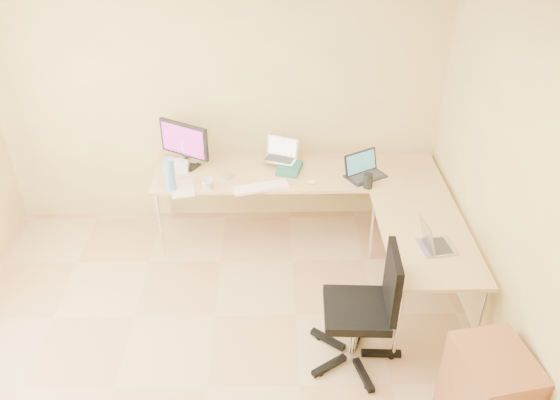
{
  "coord_description": "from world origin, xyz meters",
  "views": [
    {
      "loc": [
        0.48,
        -2.72,
        3.38
      ],
      "look_at": [
        0.55,
        1.1,
        0.9
      ],
      "focal_mm": 36.34,
      "sensor_mm": 36.0,
      "label": 1
    }
  ],
  "objects_px": {
    "laptop_black": "(366,166)",
    "cabinet": "(487,395)",
    "desk_return": "(420,270)",
    "water_bottle": "(170,174)",
    "desk_main": "(297,204)",
    "monitor": "(185,145)",
    "mug": "(208,184)",
    "keyboard": "(261,187)",
    "office_chair": "(356,309)",
    "desk_fan": "(194,148)",
    "laptop_return": "(439,237)",
    "laptop_center": "(280,150)"
  },
  "relations": [
    {
      "from": "laptop_black",
      "to": "cabinet",
      "type": "relative_size",
      "value": 0.49
    },
    {
      "from": "desk_return",
      "to": "water_bottle",
      "type": "xyz_separation_m",
      "value": [
        -2.1,
        0.7,
        0.52
      ]
    },
    {
      "from": "desk_main",
      "to": "laptop_black",
      "type": "distance_m",
      "value": 0.79
    },
    {
      "from": "desk_main",
      "to": "cabinet",
      "type": "height_order",
      "value": "desk_main"
    },
    {
      "from": "desk_main",
      "to": "monitor",
      "type": "relative_size",
      "value": 5.11
    },
    {
      "from": "desk_return",
      "to": "mug",
      "type": "height_order",
      "value": "mug"
    },
    {
      "from": "desk_return",
      "to": "laptop_black",
      "type": "relative_size",
      "value": 3.7
    },
    {
      "from": "desk_main",
      "to": "keyboard",
      "type": "xyz_separation_m",
      "value": [
        -0.34,
        -0.3,
        0.38
      ]
    },
    {
      "from": "office_chair",
      "to": "cabinet",
      "type": "relative_size",
      "value": 1.41
    },
    {
      "from": "desk_fan",
      "to": "office_chair",
      "type": "distance_m",
      "value": 2.26
    },
    {
      "from": "desk_main",
      "to": "laptop_black",
      "type": "xyz_separation_m",
      "value": [
        0.62,
        -0.11,
        0.48
      ]
    },
    {
      "from": "mug",
      "to": "cabinet",
      "type": "distance_m",
      "value": 2.77
    },
    {
      "from": "desk_return",
      "to": "cabinet",
      "type": "relative_size",
      "value": 1.82
    },
    {
      "from": "monitor",
      "to": "office_chair",
      "type": "height_order",
      "value": "monitor"
    },
    {
      "from": "keyboard",
      "to": "cabinet",
      "type": "height_order",
      "value": "keyboard"
    },
    {
      "from": "keyboard",
      "to": "office_chair",
      "type": "height_order",
      "value": "office_chair"
    },
    {
      "from": "desk_fan",
      "to": "office_chair",
      "type": "xyz_separation_m",
      "value": [
        1.34,
        -1.78,
        -0.38
      ]
    },
    {
      "from": "laptop_return",
      "to": "cabinet",
      "type": "distance_m",
      "value": 1.17
    },
    {
      "from": "laptop_black",
      "to": "keyboard",
      "type": "distance_m",
      "value": 0.98
    },
    {
      "from": "monitor",
      "to": "laptop_return",
      "type": "distance_m",
      "value": 2.44
    },
    {
      "from": "monitor",
      "to": "laptop_return",
      "type": "bearing_deg",
      "value": -1.74
    },
    {
      "from": "keyboard",
      "to": "laptop_return",
      "type": "xyz_separation_m",
      "value": [
        1.35,
        -0.88,
        0.09
      ]
    },
    {
      "from": "desk_return",
      "to": "desk_fan",
      "type": "height_order",
      "value": "desk_fan"
    },
    {
      "from": "monitor",
      "to": "cabinet",
      "type": "xyz_separation_m",
      "value": [
        2.17,
        -2.37,
        -0.59
      ]
    },
    {
      "from": "mug",
      "to": "desk_fan",
      "type": "bearing_deg",
      "value": 108.78
    },
    {
      "from": "laptop_center",
      "to": "office_chair",
      "type": "height_order",
      "value": "office_chair"
    },
    {
      "from": "laptop_center",
      "to": "office_chair",
      "type": "bearing_deg",
      "value": -51.84
    },
    {
      "from": "laptop_black",
      "to": "desk_fan",
      "type": "bearing_deg",
      "value": 139.11
    },
    {
      "from": "keyboard",
      "to": "desk_fan",
      "type": "height_order",
      "value": "desk_fan"
    },
    {
      "from": "laptop_black",
      "to": "laptop_return",
      "type": "xyz_separation_m",
      "value": [
        0.39,
        -1.07,
        -0.01
      ]
    },
    {
      "from": "laptop_center",
      "to": "water_bottle",
      "type": "relative_size",
      "value": 1.01
    },
    {
      "from": "laptop_black",
      "to": "desk_main",
      "type": "bearing_deg",
      "value": 140.01
    },
    {
      "from": "laptop_center",
      "to": "mug",
      "type": "xyz_separation_m",
      "value": [
        -0.65,
        -0.44,
        -0.1
      ]
    },
    {
      "from": "desk_main",
      "to": "desk_fan",
      "type": "bearing_deg",
      "value": 168.4
    },
    {
      "from": "desk_return",
      "to": "mug",
      "type": "distance_m",
      "value": 1.96
    },
    {
      "from": "desk_return",
      "to": "monitor",
      "type": "bearing_deg",
      "value": 150.85
    },
    {
      "from": "laptop_return",
      "to": "office_chair",
      "type": "xyz_separation_m",
      "value": [
        -0.65,
        -0.41,
        -0.33
      ]
    },
    {
      "from": "keyboard",
      "to": "desk_fan",
      "type": "xyz_separation_m",
      "value": [
        -0.64,
        0.5,
        0.14
      ]
    },
    {
      "from": "water_bottle",
      "to": "laptop_center",
      "type": "bearing_deg",
      "value": 24.46
    },
    {
      "from": "laptop_return",
      "to": "desk_fan",
      "type": "bearing_deg",
      "value": 47.11
    },
    {
      "from": "water_bottle",
      "to": "desk_fan",
      "type": "height_order",
      "value": "water_bottle"
    },
    {
      "from": "keyboard",
      "to": "office_chair",
      "type": "xyz_separation_m",
      "value": [
        0.7,
        -1.29,
        -0.24
      ]
    },
    {
      "from": "desk_fan",
      "to": "laptop_return",
      "type": "relative_size",
      "value": 0.98
    },
    {
      "from": "keyboard",
      "to": "monitor",
      "type": "bearing_deg",
      "value": 132.71
    },
    {
      "from": "desk_fan",
      "to": "laptop_return",
      "type": "distance_m",
      "value": 2.42
    },
    {
      "from": "water_bottle",
      "to": "laptop_return",
      "type": "distance_m",
      "value": 2.31
    },
    {
      "from": "keyboard",
      "to": "cabinet",
      "type": "relative_size",
      "value": 0.69
    },
    {
      "from": "laptop_black",
      "to": "water_bottle",
      "type": "xyz_separation_m",
      "value": [
        -1.75,
        -0.19,
        0.04
      ]
    },
    {
      "from": "desk_return",
      "to": "cabinet",
      "type": "distance_m",
      "value": 1.25
    },
    {
      "from": "laptop_center",
      "to": "desk_fan",
      "type": "distance_m",
      "value": 0.82
    }
  ]
}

